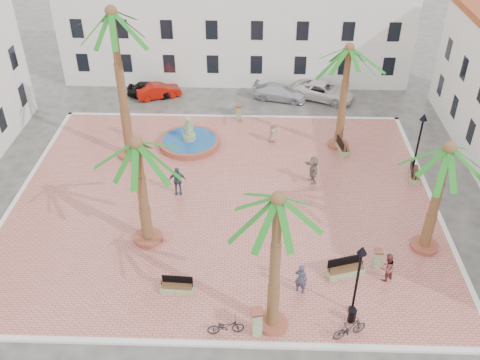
{
  "coord_description": "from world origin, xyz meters",
  "views": [
    {
      "loc": [
        1.86,
        -26.72,
        20.16
      ],
      "look_at": [
        1.0,
        0.0,
        1.6
      ],
      "focal_mm": 40.0,
      "sensor_mm": 36.0,
      "label": 1
    }
  ],
  "objects_px": {
    "bollard_e": "(377,259)",
    "car_white": "(323,91)",
    "palm_nw": "(113,28)",
    "cyclist_a": "(301,279)",
    "pedestrian_east": "(313,170)",
    "car_silver": "(280,92)",
    "bench_se": "(345,271)",
    "bench_e": "(414,174)",
    "palm_sw": "(138,157)",
    "pedestrian_fountain_b": "(177,181)",
    "cyclist_b": "(387,267)",
    "pedestrian_fountain_a": "(273,132)",
    "car_black": "(150,89)",
    "pedestrian_north": "(129,126)",
    "lamppost_e": "(420,134)",
    "bicycle_b": "(350,328)",
    "palm_s": "(278,215)",
    "lamppost_s": "(359,269)",
    "bollard_se": "(257,322)",
    "car_red": "(159,91)",
    "bollard_n": "(239,112)",
    "litter_bin": "(352,316)",
    "bicycle_a": "(226,326)",
    "bench_s": "(177,288)",
    "palm_e": "(446,162)",
    "palm_ne": "(348,60)",
    "fountain": "(189,141)"
  },
  "relations": [
    {
      "from": "lamppost_s",
      "to": "pedestrian_fountain_a",
      "type": "xyz_separation_m",
      "value": [
        -3.57,
        16.01,
        -2.04
      ]
    },
    {
      "from": "palm_nw",
      "to": "cyclist_a",
      "type": "height_order",
      "value": "palm_nw"
    },
    {
      "from": "bollard_se",
      "to": "bicycle_a",
      "type": "bearing_deg",
      "value": 180.0
    },
    {
      "from": "fountain",
      "to": "pedestrian_north",
      "type": "bearing_deg",
      "value": 165.72
    },
    {
      "from": "pedestrian_north",
      "to": "car_white",
      "type": "relative_size",
      "value": 0.31
    },
    {
      "from": "pedestrian_fountain_a",
      "to": "car_black",
      "type": "xyz_separation_m",
      "value": [
        -10.31,
        7.53,
        -0.29
      ]
    },
    {
      "from": "palm_e",
      "to": "bollard_e",
      "type": "xyz_separation_m",
      "value": [
        -2.95,
        -1.73,
        -5.02
      ]
    },
    {
      "from": "palm_nw",
      "to": "palm_sw",
      "type": "relative_size",
      "value": 1.57
    },
    {
      "from": "palm_sw",
      "to": "pedestrian_fountain_b",
      "type": "bearing_deg",
      "value": 75.94
    },
    {
      "from": "bench_e",
      "to": "pedestrian_north",
      "type": "xyz_separation_m",
      "value": [
        -19.87,
        4.93,
        0.5
      ]
    },
    {
      "from": "bench_e",
      "to": "bicycle_b",
      "type": "xyz_separation_m",
      "value": [
        -6.03,
        -13.13,
        0.24
      ]
    },
    {
      "from": "lamppost_s",
      "to": "bicycle_a",
      "type": "distance_m",
      "value": 6.67
    },
    {
      "from": "bollard_n",
      "to": "car_silver",
      "type": "distance_m",
      "value": 5.21
    },
    {
      "from": "bollard_e",
      "to": "car_white",
      "type": "distance_m",
      "value": 20.49
    },
    {
      "from": "palm_s",
      "to": "bollard_n",
      "type": "distance_m",
      "value": 21.23
    },
    {
      "from": "bench_s",
      "to": "car_silver",
      "type": "bearing_deg",
      "value": 78.54
    },
    {
      "from": "cyclist_b",
      "to": "pedestrian_fountain_a",
      "type": "height_order",
      "value": "cyclist_b"
    },
    {
      "from": "palm_nw",
      "to": "bicycle_b",
      "type": "distance_m",
      "value": 21.96
    },
    {
      "from": "palm_nw",
      "to": "lamppost_e",
      "type": "bearing_deg",
      "value": -4.83
    },
    {
      "from": "litter_bin",
      "to": "car_red",
      "type": "height_order",
      "value": "car_red"
    },
    {
      "from": "car_silver",
      "to": "bench_se",
      "type": "bearing_deg",
      "value": -158.87
    },
    {
      "from": "palm_s",
      "to": "bench_se",
      "type": "relative_size",
      "value": 3.73
    },
    {
      "from": "car_black",
      "to": "bench_e",
      "type": "bearing_deg",
      "value": -120.26
    },
    {
      "from": "pedestrian_north",
      "to": "lamppost_e",
      "type": "bearing_deg",
      "value": -107.55
    },
    {
      "from": "fountain",
      "to": "bench_s",
      "type": "bearing_deg",
      "value": -86.17
    },
    {
      "from": "palm_sw",
      "to": "car_silver",
      "type": "bearing_deg",
      "value": 66.57
    },
    {
      "from": "bench_se",
      "to": "bench_e",
      "type": "distance_m",
      "value": 10.78
    },
    {
      "from": "bollard_se",
      "to": "car_silver",
      "type": "relative_size",
      "value": 0.35
    },
    {
      "from": "pedestrian_fountain_b",
      "to": "car_silver",
      "type": "xyz_separation_m",
      "value": [
        6.85,
        13.9,
        -0.46
      ]
    },
    {
      "from": "bench_s",
      "to": "palm_s",
      "type": "bearing_deg",
      "value": -19.48
    },
    {
      "from": "pedestrian_east",
      "to": "car_silver",
      "type": "bearing_deg",
      "value": 171.72
    },
    {
      "from": "palm_nw",
      "to": "cyclist_a",
      "type": "relative_size",
      "value": 5.92
    },
    {
      "from": "car_red",
      "to": "pedestrian_fountain_b",
      "type": "bearing_deg",
      "value": 171.41
    },
    {
      "from": "palm_nw",
      "to": "car_black",
      "type": "height_order",
      "value": "palm_nw"
    },
    {
      "from": "litter_bin",
      "to": "pedestrian_north",
      "type": "bearing_deg",
      "value": 129.39
    },
    {
      "from": "pedestrian_fountain_a",
      "to": "pedestrian_fountain_b",
      "type": "distance_m",
      "value": 9.01
    },
    {
      "from": "lamppost_e",
      "to": "bicycle_a",
      "type": "distance_m",
      "value": 18.18
    },
    {
      "from": "bench_se",
      "to": "bollard_e",
      "type": "distance_m",
      "value": 1.85
    },
    {
      "from": "bollard_se",
      "to": "car_red",
      "type": "bearing_deg",
      "value": 108.8
    },
    {
      "from": "bench_e",
      "to": "bollard_n",
      "type": "distance_m",
      "value": 14.09
    },
    {
      "from": "bench_e",
      "to": "car_white",
      "type": "height_order",
      "value": "car_white"
    },
    {
      "from": "palm_s",
      "to": "lamppost_s",
      "type": "xyz_separation_m",
      "value": [
        3.9,
        0.97,
        -3.78
      ]
    },
    {
      "from": "lamppost_e",
      "to": "palm_e",
      "type": "bearing_deg",
      "value": -97.97
    },
    {
      "from": "palm_sw",
      "to": "bollard_e",
      "type": "relative_size",
      "value": 5.44
    },
    {
      "from": "palm_s",
      "to": "bicycle_a",
      "type": "distance_m",
      "value": 6.55
    },
    {
      "from": "palm_e",
      "to": "bicycle_a",
      "type": "relative_size",
      "value": 3.96
    },
    {
      "from": "bicycle_a",
      "to": "bollard_se",
      "type": "bearing_deg",
      "value": -98.05
    },
    {
      "from": "bollard_e",
      "to": "car_black",
      "type": "distance_m",
      "value": 25.76
    },
    {
      "from": "bench_e",
      "to": "car_black",
      "type": "relative_size",
      "value": 0.52
    },
    {
      "from": "palm_ne",
      "to": "bollard_e",
      "type": "distance_m",
      "value": 13.88
    }
  ]
}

